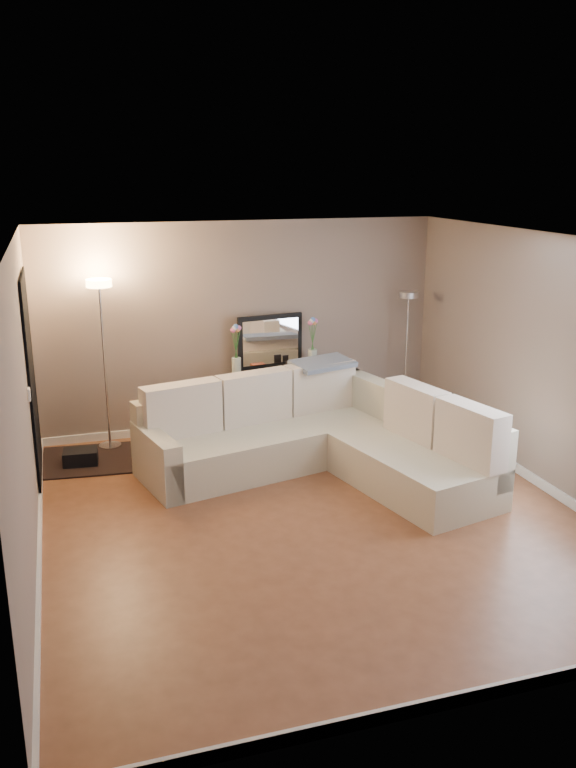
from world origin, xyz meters
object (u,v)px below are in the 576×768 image
object	(u,v)px
floor_lamp_lit	(102,331)
console_table	(269,398)
sectional_sofa	(318,438)
floor_lamp_unlit	(407,330)

from	to	relation	value
floor_lamp_lit	console_table	bearing A→B (deg)	0.39
sectional_sofa	console_table	world-z (taller)	sectional_sofa
console_table	floor_lamp_unlit	world-z (taller)	floor_lamp_unlit
sectional_sofa	console_table	bearing A→B (deg)	96.33
sectional_sofa	floor_lamp_lit	bearing A→B (deg)	146.95
floor_lamp_lit	floor_lamp_unlit	xyz separation A→B (m)	(3.79, -0.10, -0.22)
console_table	floor_lamp_unlit	size ratio (longest dim) A/B	0.73
sectional_sofa	floor_lamp_unlit	distance (m)	2.25
sectional_sofa	floor_lamp_lit	world-z (taller)	floor_lamp_lit
sectional_sofa	floor_lamp_unlit	xyz separation A→B (m)	(1.65, 1.29, 0.83)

